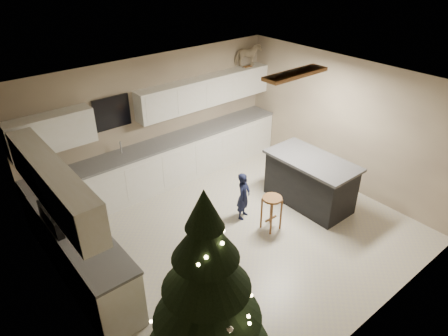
% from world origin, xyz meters
% --- Properties ---
extents(ground_plane, '(5.50, 5.50, 0.00)m').
position_xyz_m(ground_plane, '(0.00, 0.00, 0.00)').
color(ground_plane, beige).
extents(room_shell, '(5.52, 5.02, 2.61)m').
position_xyz_m(room_shell, '(0.02, 0.00, 1.75)').
color(room_shell, tan).
rests_on(room_shell, ground_plane).
extents(cabinetry, '(5.50, 3.20, 2.00)m').
position_xyz_m(cabinetry, '(-0.91, 1.65, 0.76)').
color(cabinetry, white).
rests_on(cabinetry, ground_plane).
extents(island, '(0.90, 1.70, 0.95)m').
position_xyz_m(island, '(1.68, -0.17, 0.48)').
color(island, black).
rests_on(island, ground_plane).
extents(bar_stool, '(0.34, 0.34, 0.65)m').
position_xyz_m(bar_stool, '(0.55, -0.27, 0.49)').
color(bar_stool, brown).
rests_on(bar_stool, ground_plane).
extents(christmas_tree, '(1.55, 1.50, 2.47)m').
position_xyz_m(christmas_tree, '(-1.85, -1.60, 1.02)').
color(christmas_tree, '#3F2816').
rests_on(christmas_tree, ground_plane).
extents(toddler, '(0.39, 0.34, 0.91)m').
position_xyz_m(toddler, '(0.40, 0.28, 0.46)').
color(toddler, '#111435').
rests_on(toddler, ground_plane).
extents(rocking_horse, '(0.62, 0.42, 0.49)m').
position_xyz_m(rocking_horse, '(2.30, 2.33, 2.26)').
color(rocking_horse, brown).
rests_on(rocking_horse, cabinetry).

